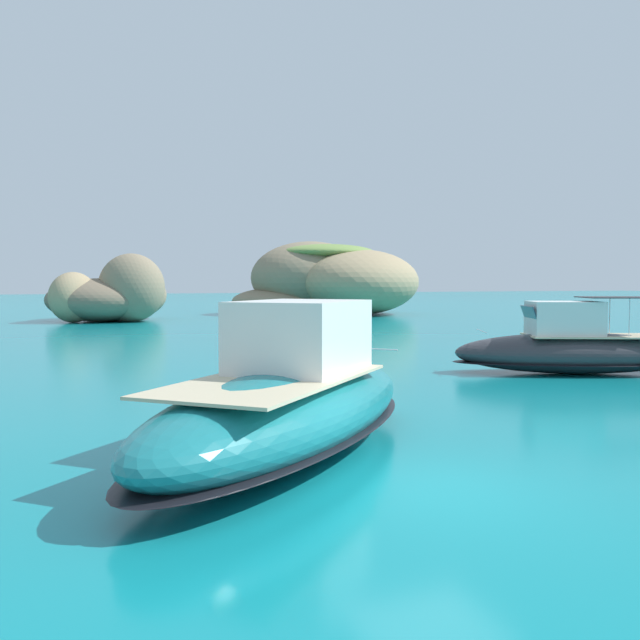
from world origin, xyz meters
name	(u,v)px	position (x,y,z in m)	size (l,w,h in m)	color
ground_plane	(430,490)	(0.00, 0.00, 0.00)	(400.00, 400.00, 0.00)	#0F7F89
islet_large	(330,283)	(22.87, 61.41, 3.49)	(23.79, 24.74, 8.04)	#84755B
islet_small	(112,297)	(-0.70, 56.76, 2.21)	(13.73, 14.76, 6.13)	#84755B
motorboat_teal	(291,403)	(-1.43, 3.32, 1.08)	(9.95, 10.23, 3.23)	#19727A
motorboat_charcoal	(575,349)	(13.21, 11.55, 0.96)	(10.05, 6.50, 3.03)	#2D2D33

